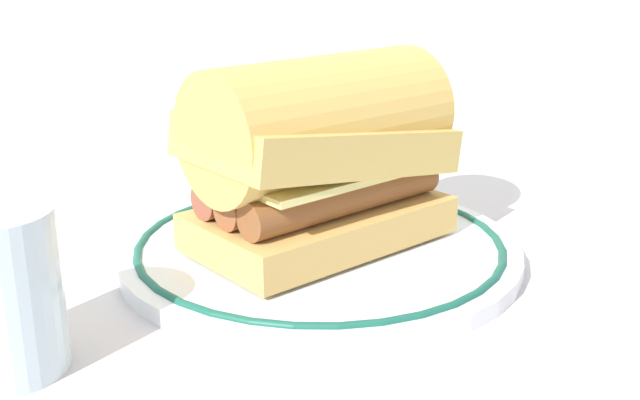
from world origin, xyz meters
name	(u,v)px	position (x,y,z in m)	size (l,w,h in m)	color
ground_plane	(360,268)	(0.00, 0.00, 0.00)	(1.50, 1.50, 0.00)	silver
plate	(320,249)	(-0.02, 0.02, 0.01)	(0.29, 0.29, 0.01)	white
sausage_sandwich	(320,152)	(-0.02, 0.02, 0.08)	(0.21, 0.17, 0.13)	tan
drinking_glass	(0,303)	(-0.23, -0.08, 0.04)	(0.07, 0.07, 0.09)	silver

